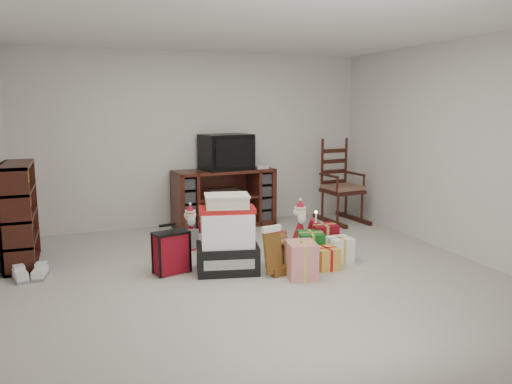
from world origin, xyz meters
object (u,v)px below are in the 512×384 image
at_px(crt_television, 226,152).
at_px(gift_cluster, 317,251).
at_px(bookshelf, 20,216).
at_px(santa_figurine, 300,232).
at_px(tv_stand, 224,198).
at_px(teddy_bear, 279,250).
at_px(red_suitcase, 171,252).
at_px(sneaker_pair, 30,274).
at_px(mrs_claus_figurine, 191,233).
at_px(gift_pile, 227,239).
at_px(rocking_chair, 340,192).

bearing_deg(crt_television, gift_cluster, -88.44).
relative_size(bookshelf, santa_figurine, 1.76).
bearing_deg(gift_cluster, santa_figurine, 89.75).
distance_m(tv_stand, crt_television, 0.67).
height_order(teddy_bear, crt_television, crt_television).
bearing_deg(crt_television, red_suitcase, -133.03).
bearing_deg(gift_cluster, bookshelf, 160.57).
distance_m(tv_stand, sneaker_pair, 2.94).
height_order(mrs_claus_figurine, sneaker_pair, mrs_claus_figurine).
distance_m(gift_pile, gift_cluster, 1.05).
bearing_deg(mrs_claus_figurine, red_suitcase, -117.12).
relative_size(red_suitcase, teddy_bear, 1.39).
bearing_deg(mrs_claus_figurine, gift_cluster, -36.77).
bearing_deg(teddy_bear, santa_figurine, 41.02).
relative_size(tv_stand, red_suitcase, 2.85).
distance_m(sneaker_pair, crt_television, 3.13).
xyz_separation_m(gift_cluster, crt_television, (-0.45, 2.03, 0.94)).
bearing_deg(crt_television, mrs_claus_figurine, -136.03).
bearing_deg(santa_figurine, sneaker_pair, 178.99).
xyz_separation_m(rocking_chair, gift_cluster, (-1.27, -1.75, -0.30)).
bearing_deg(crt_television, sneaker_pair, -160.00).
distance_m(gift_cluster, crt_television, 2.28).
bearing_deg(bookshelf, rocking_chair, 8.55).
bearing_deg(sneaker_pair, crt_television, 25.23).
distance_m(red_suitcase, sneaker_pair, 1.44).
xyz_separation_m(red_suitcase, mrs_claus_figurine, (0.37, 0.71, -0.00)).
height_order(gift_cluster, crt_television, crt_television).
relative_size(santa_figurine, mrs_claus_figurine, 1.09).
bearing_deg(rocking_chair, bookshelf, -177.99).
bearing_deg(rocking_chair, mrs_claus_figurine, -168.16).
xyz_separation_m(bookshelf, red_suitcase, (1.50, -0.89, -0.32)).
distance_m(gift_pile, santa_figurine, 1.10).
distance_m(gift_pile, red_suitcase, 0.60).
height_order(tv_stand, sneaker_pair, tv_stand).
bearing_deg(tv_stand, crt_television, 4.96).
bearing_deg(crt_television, santa_figurine, -84.88).
xyz_separation_m(bookshelf, gift_cluster, (3.10, -1.09, -0.40)).
relative_size(teddy_bear, santa_figurine, 0.59).
relative_size(tv_stand, rocking_chair, 1.15).
xyz_separation_m(bookshelf, teddy_bear, (2.69, -0.99, -0.38)).
height_order(teddy_bear, mrs_claus_figurine, mrs_claus_figurine).
height_order(gift_pile, gift_cluster, gift_pile).
distance_m(teddy_bear, gift_cluster, 0.42).
distance_m(rocking_chair, santa_figurine, 1.81).
relative_size(red_suitcase, mrs_claus_figurine, 0.90).
height_order(sneaker_pair, gift_cluster, gift_cluster).
bearing_deg(bookshelf, crt_television, 19.47).
bearing_deg(gift_pile, tv_stand, 86.43).
height_order(tv_stand, crt_television, crt_television).
relative_size(tv_stand, mrs_claus_figurine, 2.55).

